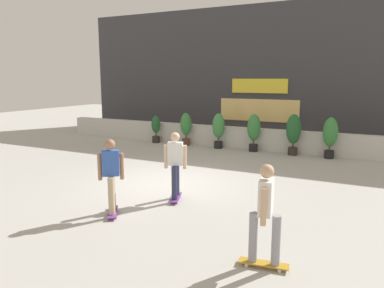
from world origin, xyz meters
name	(u,v)px	position (x,y,z in m)	size (l,w,h in m)	color
ground_plane	(169,183)	(0.00, 0.00, 0.00)	(48.00, 48.00, 0.00)	#B2AFA8
planter_wall	(239,138)	(0.00, 6.00, 0.45)	(18.00, 0.40, 0.90)	beige
building_backdrop	(266,73)	(0.00, 10.00, 3.25)	(20.00, 2.08, 6.50)	#38383D
potted_plant_0	(156,128)	(-3.91, 5.55, 0.69)	(0.40, 0.40, 1.26)	#2D2823
potted_plant_1	(186,127)	(-2.33, 5.55, 0.84)	(0.49, 0.49, 1.46)	brown
potted_plant_2	(218,128)	(-0.76, 5.55, 0.88)	(0.52, 0.52, 1.51)	black
potted_plant_3	(254,130)	(0.80, 5.55, 0.90)	(0.54, 0.54, 1.55)	black
potted_plant_4	(293,131)	(2.40, 5.55, 0.95)	(0.57, 0.57, 1.61)	#2D2823
potted_plant_5	(330,134)	(3.75, 5.55, 0.91)	(0.54, 0.54, 1.55)	black
skater_by_wall_left	(111,173)	(0.14, -2.72, 0.94)	(0.63, 0.77, 1.70)	#72338C
skater_by_wall_right	(265,211)	(3.76, -3.47, 0.94)	(0.82, 0.56, 1.70)	#BF8C26
skater_far_left	(175,163)	(0.90, -1.22, 0.94)	(0.53, 0.82, 1.70)	#72338C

